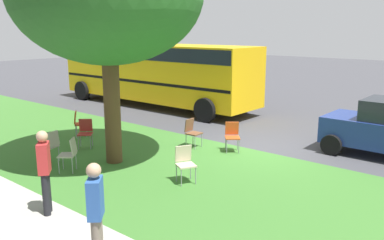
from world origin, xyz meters
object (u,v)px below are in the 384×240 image
chair_5 (79,122)px  chair_3 (185,161)px  chair_0 (51,144)px  school_bus (155,69)px  chair_6 (70,152)px  pedestrian_0 (45,169)px  chair_2 (232,134)px  chair_4 (85,131)px  pedestrian_1 (96,212)px  chair_1 (192,131)px

chair_5 → chair_3: bearing=170.9°
chair_0 → school_bus: (3.81, -7.84, 1.24)m
chair_6 → pedestrian_0: bearing=135.7°
chair_2 → chair_4: same height
chair_0 → school_bus: school_bus is taller
pedestrian_1 → chair_4: bearing=-34.4°
chair_1 → chair_2: (-1.21, -0.41, 0.00)m
chair_2 → chair_1: bearing=18.7°
chair_1 → pedestrian_1: 6.73m
chair_1 → chair_3: (-1.76, 2.39, 0.00)m
chair_3 → pedestrian_1: 3.84m
school_bus → pedestrian_1: bearing=131.2°
chair_2 → pedestrian_1: size_ratio=0.52×
school_bus → chair_6: bearing=121.4°
chair_5 → pedestrian_1: (-6.82, 4.45, 0.41)m
chair_4 → chair_5: (1.22, -0.62, 0.00)m
chair_4 → school_bus: size_ratio=0.08×
chair_6 → pedestrian_1: pedestrian_1 is taller
chair_5 → school_bus: (2.09, -5.73, 1.24)m
chair_1 → school_bus: 7.28m
chair_1 → chair_5: size_ratio=1.00×
pedestrian_0 → chair_0: bearing=-32.8°
chair_0 → chair_4: 1.57m
chair_1 → pedestrian_0: 5.48m
chair_4 → chair_0: bearing=108.6°
chair_6 → school_bus: size_ratio=0.08×
chair_3 → chair_4: same height
chair_3 → chair_4: 4.26m
chair_3 → chair_1: bearing=-53.5°
pedestrian_0 → chair_3: bearing=-107.9°
chair_0 → pedestrian_1: 5.62m
chair_6 → chair_5: bearing=-38.6°
chair_4 → pedestrian_1: (-5.60, 3.83, 0.41)m
chair_1 → pedestrian_1: pedestrian_1 is taller
chair_1 → chair_4: bearing=40.5°
chair_3 → chair_6: (2.72, 1.33, 0.00)m
chair_4 → chair_5: size_ratio=1.00×
chair_3 → school_bus: size_ratio=0.08×
chair_2 → chair_3: (-0.55, 2.80, 0.00)m
school_bus → chair_0: bearing=115.9°
chair_0 → school_bus: 8.81m
school_bus → pedestrian_1: (-8.91, 10.18, -0.83)m
pedestrian_1 → chair_3: bearing=-69.4°
chair_1 → pedestrian_1: size_ratio=0.52×
school_bus → pedestrian_0: 11.70m
pedestrian_1 → chair_6: bearing=-28.9°
chair_2 → chair_3: same height
chair_4 → school_bus: school_bus is taller
school_bus → chair_4: bearing=117.5°
chair_1 → school_bus: (5.80, -4.22, 1.24)m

